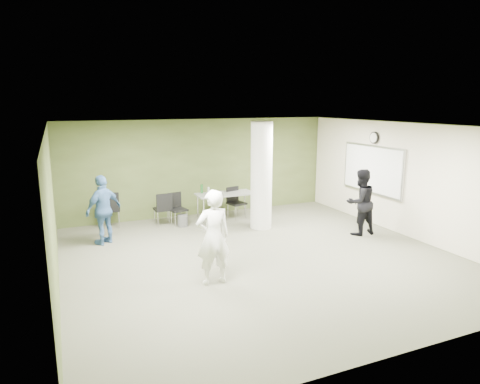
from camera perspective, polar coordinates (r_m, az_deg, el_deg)
name	(u,v)px	position (r m, az deg, el deg)	size (l,w,h in m)	color
floor	(260,257)	(9.33, 2.68, -8.66)	(8.00, 8.00, 0.00)	#5B5A48
ceiling	(261,126)	(8.75, 2.86, 8.78)	(8.00, 8.00, 0.00)	white
wall_back	(201,167)	(12.59, -5.26, 3.29)	(8.00, 0.02, 2.80)	#445026
wall_left	(52,213)	(8.06, -23.74, -2.57)	(0.02, 8.00, 2.80)	#445026
wall_right_cream	(407,180)	(11.25, 21.40, 1.49)	(0.02, 8.00, 2.80)	beige
column	(261,176)	(11.13, 2.87, 2.19)	(0.56, 0.56, 2.80)	silver
whiteboard	(372,169)	(12.05, 17.19, 2.91)	(0.05, 2.30, 1.30)	silver
wall_clock	(374,138)	(11.96, 17.45, 6.93)	(0.06, 0.32, 0.32)	black
folding_table	(224,195)	(12.04, -2.12, -0.38)	(1.62, 0.72, 1.01)	gray
wastebasket	(183,221)	(11.59, -7.64, -3.80)	(0.27, 0.27, 0.32)	#4C4C4C
chair_back_left	(110,207)	(11.78, -16.89, -1.90)	(0.55, 0.55, 0.97)	black
chair_back_right	(163,207)	(11.66, -10.18, -1.93)	(0.46, 0.46, 0.90)	black
chair_table_left	(176,206)	(11.73, -8.47, -1.89)	(0.51, 0.51, 0.87)	black
chair_table_right	(235,200)	(12.27, -0.67, -1.07)	(0.54, 0.54, 0.89)	black
woman_white	(213,237)	(7.77, -3.60, -6.05)	(0.64, 0.42, 1.76)	white
man_black	(360,202)	(11.06, 15.76, -1.32)	(0.81, 0.63, 1.66)	black
man_blue	(104,210)	(10.45, -17.74, -2.27)	(0.96, 0.40, 1.64)	#3A5F90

